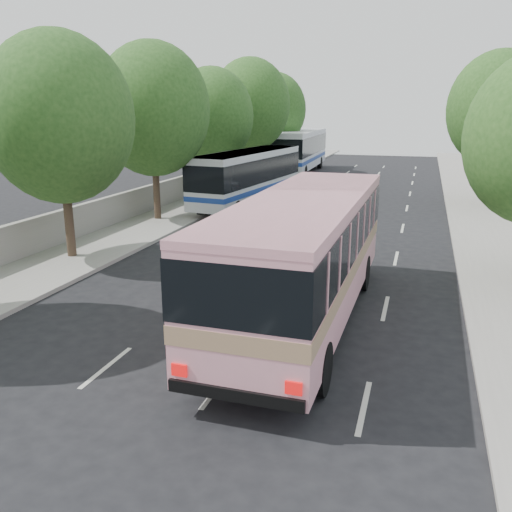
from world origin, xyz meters
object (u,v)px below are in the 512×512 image
at_px(pink_bus, 305,246).
at_px(white_pickup, 283,208).
at_px(tour_coach_rear, 301,148).
at_px(tour_coach_front, 248,173).
at_px(pink_taxi, 289,263).

relative_size(pink_bus, white_pickup, 1.96).
bearing_deg(tour_coach_rear, tour_coach_front, -89.08).
bearing_deg(pink_taxi, pink_bus, -75.72).
distance_m(white_pickup, tour_coach_front, 5.66).
bearing_deg(pink_bus, tour_coach_rear, 103.53).
bearing_deg(pink_taxi, white_pickup, 100.12).
relative_size(pink_bus, tour_coach_rear, 0.88).
xyz_separation_m(pink_bus, tour_coach_rear, (-8.18, 36.13, 0.06)).
height_order(pink_taxi, white_pickup, white_pickup).
bearing_deg(tour_coach_rear, white_pickup, -81.31).
bearing_deg(pink_bus, tour_coach_front, 113.40).
bearing_deg(tour_coach_front, tour_coach_rear, 99.54).
xyz_separation_m(pink_taxi, tour_coach_front, (-6.06, 14.06, 1.38)).
distance_m(pink_taxi, white_pickup, 10.03).
xyz_separation_m(pink_taxi, white_pickup, (-2.71, 9.65, 0.17)).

